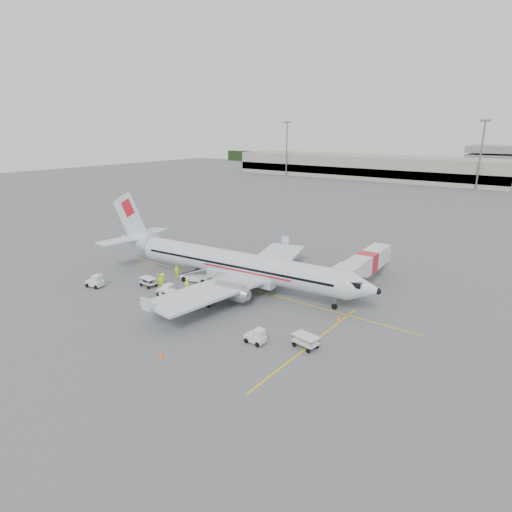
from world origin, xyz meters
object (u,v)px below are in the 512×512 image
object	(u,v)px
jet_bridge	(366,269)
tug_aft	(95,281)
aircraft	(238,248)
belt_loader	(196,271)
tug_fore	(255,336)
tug_mid	(166,290)

from	to	relation	value
jet_bridge	tug_aft	xyz separation A→B (m)	(-27.53, -21.67, -1.29)
tug_aft	aircraft	bearing A→B (deg)	23.33
belt_loader	aircraft	bearing A→B (deg)	-1.59
tug_fore	aircraft	bearing A→B (deg)	135.16
tug_fore	tug_aft	size ratio (longest dim) A/B	0.92
jet_bridge	tug_fore	xyz separation A→B (m)	(-1.99, -21.35, -1.36)
jet_bridge	tug_mid	world-z (taller)	jet_bridge
aircraft	tug_aft	size ratio (longest dim) A/B	18.15
belt_loader	tug_fore	size ratio (longest dim) A/B	2.72
jet_bridge	belt_loader	distance (m)	22.29
belt_loader	tug_mid	world-z (taller)	belt_loader
aircraft	tug_aft	distance (m)	19.00
aircraft	tug_aft	xyz separation A→B (m)	(-14.99, -10.78, -4.50)
jet_bridge	belt_loader	size ratio (longest dim) A/B	3.03
aircraft	tug_mid	bearing A→B (deg)	-130.63
belt_loader	tug_fore	world-z (taller)	belt_loader
tug_mid	tug_aft	distance (m)	10.24
tug_fore	tug_aft	distance (m)	25.54
belt_loader	tug_aft	size ratio (longest dim) A/B	2.49
aircraft	tug_mid	xyz separation A→B (m)	(-5.31, -7.44, -4.52)
belt_loader	tug_fore	distance (m)	18.85
aircraft	tug_fore	bearing A→B (deg)	-49.89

